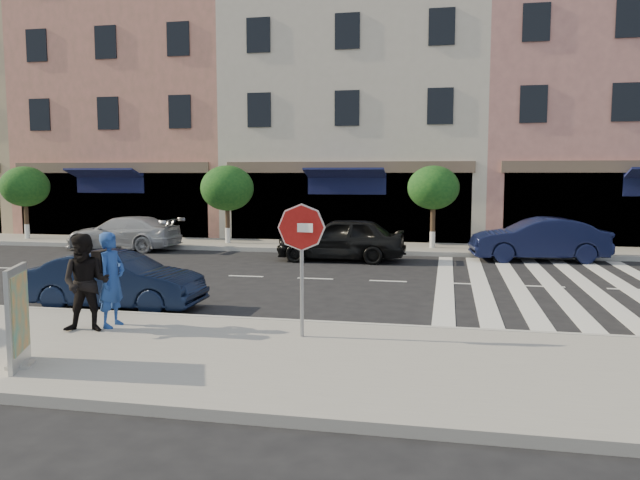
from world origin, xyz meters
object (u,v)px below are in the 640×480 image
Objects in this scene: poster_board at (18,318)px; car_far_right at (538,239)px; stop_sign at (301,239)px; car_far_left at (123,233)px; car_near_mid at (116,281)px; car_far_mid at (341,239)px; photographer at (112,279)px; walker at (86,283)px.

car_far_right is at bearing 35.26° from poster_board.
poster_board is at bearing -138.19° from stop_sign.
car_near_mid is at bearing 30.60° from car_far_left.
stop_sign is 12.80m from car_far_right.
photographer is at bearing -13.56° from car_far_mid.
car_far_left is at bearing -98.95° from car_far_mid.
photographer is 0.49m from walker.
car_far_left reaches higher than car_near_mid.
car_near_mid is at bearing 80.36° from poster_board.
stop_sign reaches higher than walker.
photographer is 13.14m from car_far_left.
car_near_mid is at bearing 32.22° from photographer.
car_far_mid is at bearing 83.93° from car_far_left.
car_far_left is (-9.69, 11.60, -1.15)m from stop_sign.
photographer is 14.54m from car_far_right.
photographer is at bearing 45.57° from walker.
car_near_mid is at bearing 164.07° from stop_sign.
car_far_mid is (2.44, 12.70, -0.12)m from poster_board.
stop_sign is 0.60× the size of car_near_mid.
car_far_mid is 6.54m from car_far_right.
walker is at bearing -14.30° from car_far_mid.
stop_sign is 4.37m from poster_board.
car_far_mid is at bearing 104.02° from stop_sign.
poster_board reaches higher than car_far_right.
walker is 1.99m from poster_board.
car_far_right is (6.42, 1.26, -0.01)m from car_far_mid.
car_far_left is (-6.21, 11.57, -0.36)m from photographer.
stop_sign reaches higher than car_far_left.
stop_sign is 15.15m from car_far_left.
car_far_left is 1.03× the size of car_far_mid.
walker reaches higher than photographer.
photographer is at bearing -43.83° from car_far_right.
car_far_mid is (2.62, 10.72, -0.27)m from walker.
walker is at bearing -162.53° from car_near_mid.
walker is 2.56m from car_near_mid.
car_far_right is (9.85, 9.59, 0.11)m from car_near_mid.
car_near_mid is 10.89m from car_far_left.
car_near_mid is at bearing -52.34° from car_far_right.
car_far_right is at bearing 38.76° from walker.
car_far_left is at bearing 91.40° from poster_board.
poster_board is 0.33× the size of car_far_left.
poster_board reaches higher than car_near_mid.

